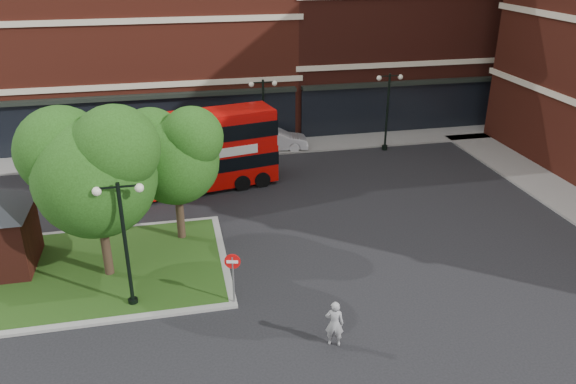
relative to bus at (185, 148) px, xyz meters
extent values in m
plane|color=black|center=(2.93, -10.52, -2.45)|extent=(120.00, 120.00, 0.00)
cube|color=slate|center=(2.93, 5.98, -2.39)|extent=(44.00, 3.00, 0.12)
cube|color=maroon|center=(-5.07, 13.48, 4.55)|extent=(26.00, 12.00, 14.00)
cube|color=#471911|center=(16.93, 13.48, 5.55)|extent=(18.00, 12.00, 16.00)
cube|color=gray|center=(-5.07, -7.52, -2.39)|extent=(12.60, 7.60, 0.12)
cube|color=#19380F|center=(-5.07, -7.52, -2.38)|extent=(12.00, 7.00, 0.15)
cylinder|color=#2D2116|center=(-3.57, -8.02, -0.49)|extent=(0.36, 0.36, 3.92)
sphere|color=#1D4110|center=(-3.57, -8.02, 1.89)|extent=(4.60, 4.60, 4.60)
sphere|color=#1D4110|center=(-4.72, -7.33, 2.80)|extent=(3.45, 3.45, 3.45)
sphere|color=#1D4110|center=(-2.65, -8.48, 3.15)|extent=(3.22, 3.22, 3.22)
cylinder|color=#2D2116|center=(-0.57, -5.52, -0.72)|extent=(0.36, 0.36, 3.47)
sphere|color=#1D4110|center=(-0.57, -5.52, 1.39)|extent=(3.80, 3.80, 3.80)
sphere|color=#1D4110|center=(-1.52, -4.95, 2.20)|extent=(2.85, 2.85, 2.85)
sphere|color=#1D4110|center=(0.19, -5.90, 2.51)|extent=(2.66, 2.66, 2.66)
cylinder|color=black|center=(-2.57, -10.32, 0.05)|extent=(0.14, 0.14, 5.00)
cylinder|color=black|center=(-2.57, -10.32, -2.30)|extent=(0.36, 0.36, 0.30)
cube|color=black|center=(-2.57, -10.32, 2.40)|extent=(1.40, 0.06, 0.06)
sphere|color=#F2EACC|center=(-3.27, -10.32, 2.30)|extent=(0.32, 0.32, 0.32)
sphere|color=#F2EACC|center=(-1.87, -10.32, 2.30)|extent=(0.32, 0.32, 0.32)
cylinder|color=black|center=(4.93, 3.98, 0.05)|extent=(0.14, 0.14, 5.00)
cylinder|color=black|center=(4.93, 3.98, -2.30)|extent=(0.36, 0.36, 0.30)
cube|color=black|center=(4.93, 3.98, 2.40)|extent=(1.40, 0.06, 0.06)
sphere|color=#F2EACC|center=(4.23, 3.98, 2.30)|extent=(0.32, 0.32, 0.32)
sphere|color=#F2EACC|center=(5.63, 3.98, 2.30)|extent=(0.32, 0.32, 0.32)
cylinder|color=black|center=(12.93, 3.98, 0.05)|extent=(0.14, 0.14, 5.00)
cylinder|color=black|center=(12.93, 3.98, -2.30)|extent=(0.36, 0.36, 0.30)
cube|color=black|center=(12.93, 3.98, 2.40)|extent=(1.40, 0.06, 0.06)
sphere|color=#F2EACC|center=(12.23, 3.98, 2.30)|extent=(0.32, 0.32, 0.32)
sphere|color=#F2EACC|center=(13.63, 3.98, 2.30)|extent=(0.32, 0.32, 0.32)
cube|color=#C00A07|center=(0.00, 0.00, -1.12)|extent=(10.03, 4.12, 1.87)
cube|color=#C00A07|center=(0.00, 0.00, 0.75)|extent=(9.93, 4.08, 1.87)
cube|color=black|center=(0.00, 0.00, 0.84)|extent=(10.03, 4.12, 0.85)
cube|color=silver|center=(0.23, -1.11, -0.14)|extent=(7.20, 1.49, 0.49)
imported|color=gray|center=(4.12, -14.02, -1.60)|extent=(0.72, 0.60, 1.70)
imported|color=#ABADB3|center=(1.35, 3.98, -1.71)|extent=(4.47, 2.05, 1.49)
imported|color=white|center=(5.93, 5.48, -1.76)|extent=(4.34, 1.99, 1.38)
cylinder|color=slate|center=(1.13, -11.02, -1.43)|extent=(0.07, 0.07, 2.04)
cylinder|color=red|center=(1.13, -11.02, -0.59)|extent=(0.59, 0.19, 0.59)
cube|color=white|center=(1.13, -11.02, -0.59)|extent=(0.41, 0.14, 0.11)
camera|label=1|loc=(-0.62, -28.59, 9.99)|focal=35.00mm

